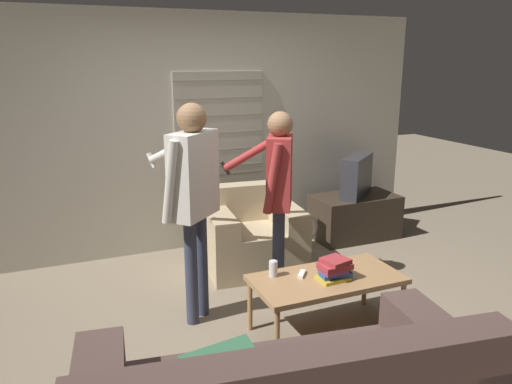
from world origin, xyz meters
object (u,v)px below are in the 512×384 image
object	(u,v)px
person_right_standing	(278,183)
floor_fan	(304,232)
person_left_standing	(193,186)
armchair_beige	(252,236)
spare_remote	(302,274)
book_stack	(335,269)
tv	(356,176)
soda_can	(273,268)
coffee_table	(327,282)

from	to	relation	value
person_right_standing	floor_fan	size ratio (longest dim) A/B	3.81
person_left_standing	person_right_standing	world-z (taller)	person_left_standing
armchair_beige	spare_remote	size ratio (longest dim) A/B	8.06
book_stack	floor_fan	world-z (taller)	book_stack
tv	spare_remote	bearing A→B (deg)	6.18
armchair_beige	soda_can	distance (m)	1.28
tv	spare_remote	world-z (taller)	tv
person_left_standing	floor_fan	world-z (taller)	person_left_standing
book_stack	floor_fan	bearing A→B (deg)	69.18
tv	floor_fan	distance (m)	0.94
book_stack	soda_can	distance (m)	0.46
person_right_standing	book_stack	distance (m)	0.94
soda_can	spare_remote	world-z (taller)	soda_can
tv	soda_can	xyz separation A→B (m)	(-1.78, -1.55, -0.23)
soda_can	floor_fan	world-z (taller)	soda_can
person_right_standing	person_left_standing	bearing A→B (deg)	128.76
spare_remote	floor_fan	world-z (taller)	spare_remote
tv	spare_remote	size ratio (longest dim) A/B	4.85
armchair_beige	book_stack	size ratio (longest dim) A/B	3.92
armchair_beige	book_stack	bearing A→B (deg)	98.31
floor_fan	tv	bearing A→B (deg)	12.00
coffee_table	spare_remote	bearing A→B (deg)	148.91
spare_remote	armchair_beige	bearing A→B (deg)	124.37
armchair_beige	person_right_standing	xyz separation A→B (m)	(-0.03, -0.67, 0.71)
armchair_beige	soda_can	xyz separation A→B (m)	(-0.32, -1.22, 0.19)
person_right_standing	spare_remote	world-z (taller)	person_right_standing
coffee_table	book_stack	bearing A→B (deg)	-66.02
coffee_table	person_left_standing	size ratio (longest dim) A/B	0.65
person_left_standing	person_right_standing	size ratio (longest dim) A/B	1.07
tv	floor_fan	xyz separation A→B (m)	(-0.76, -0.16, -0.53)
book_stack	coffee_table	bearing A→B (deg)	113.98
coffee_table	soda_can	xyz separation A→B (m)	(-0.37, 0.18, 0.10)
book_stack	soda_can	world-z (taller)	book_stack
soda_can	person_left_standing	bearing A→B (deg)	140.11
soda_can	tv	bearing A→B (deg)	41.10
spare_remote	floor_fan	bearing A→B (deg)	100.64
tv	soda_can	distance (m)	2.37
person_left_standing	book_stack	size ratio (longest dim) A/B	6.79
soda_can	book_stack	bearing A→B (deg)	-30.75
armchair_beige	person_left_standing	world-z (taller)	person_left_standing
armchair_beige	soda_can	bearing A→B (deg)	80.54
coffee_table	book_stack	xyz separation A→B (m)	(0.03, -0.06, 0.12)
coffee_table	tv	world-z (taller)	tv
tv	spare_remote	distance (m)	2.28
person_right_standing	soda_can	xyz separation A→B (m)	(-0.29, -0.55, -0.52)
person_left_standing	spare_remote	world-z (taller)	person_left_standing
soda_can	spare_remote	distance (m)	0.23
armchair_beige	floor_fan	distance (m)	0.72
armchair_beige	book_stack	xyz separation A→B (m)	(0.07, -1.46, 0.21)
coffee_table	soda_can	bearing A→B (deg)	154.64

